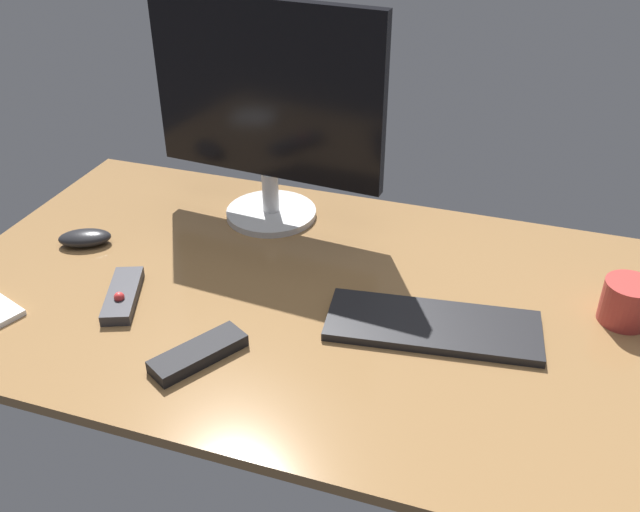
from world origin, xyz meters
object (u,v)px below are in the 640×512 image
(computer_mouse, at_px, (85,238))
(tv_remote, at_px, (199,353))
(keyboard, at_px, (433,326))
(monitor, at_px, (267,107))
(coffee_mug, at_px, (627,302))
(media_remote, at_px, (123,295))

(computer_mouse, distance_m, tv_remote, 0.48)
(computer_mouse, bearing_deg, keyboard, -29.63)
(monitor, relative_size, tv_remote, 3.09)
(tv_remote, bearing_deg, computer_mouse, 87.29)
(monitor, distance_m, computer_mouse, 0.48)
(monitor, height_order, keyboard, monitor)
(coffee_mug, bearing_deg, monitor, 167.74)
(monitor, height_order, media_remote, monitor)
(monitor, distance_m, keyboard, 0.58)
(computer_mouse, bearing_deg, monitor, 10.85)
(media_remote, xyz_separation_m, tv_remote, (0.21, -0.11, 0.00))
(media_remote, bearing_deg, tv_remote, 41.51)
(monitor, bearing_deg, tv_remote, -77.41)
(media_remote, height_order, tv_remote, media_remote)
(keyboard, bearing_deg, monitor, 138.02)
(monitor, bearing_deg, media_remote, -105.25)
(monitor, xyz_separation_m, coffee_mug, (0.75, -0.16, -0.22))
(media_remote, relative_size, coffee_mug, 1.94)
(computer_mouse, height_order, media_remote, media_remote)
(tv_remote, relative_size, coffee_mug, 1.87)
(monitor, bearing_deg, computer_mouse, -138.98)
(computer_mouse, xyz_separation_m, media_remote, (0.19, -0.15, -0.00))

